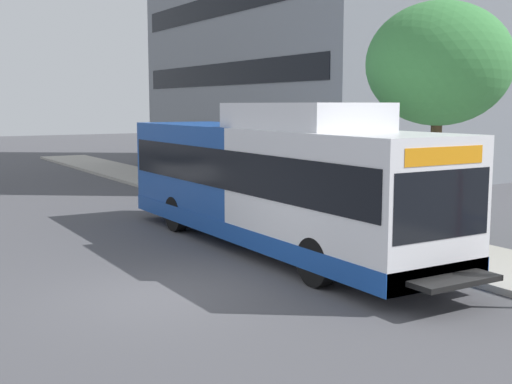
% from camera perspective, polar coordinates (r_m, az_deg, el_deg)
% --- Properties ---
extents(ground_plane, '(120.00, 120.00, 0.00)m').
position_cam_1_polar(ground_plane, '(20.25, -16.71, -3.03)').
color(ground_plane, '#4C4C51').
extents(sidewalk_curb, '(3.00, 56.00, 0.14)m').
position_cam_1_polar(sidewalk_curb, '(21.28, 3.28, -2.03)').
color(sidewalk_curb, '#A8A399').
rests_on(sidewalk_curb, ground).
extents(transit_bus, '(2.58, 12.25, 3.65)m').
position_cam_1_polar(transit_bus, '(16.57, 1.27, 0.95)').
color(transit_bus, white).
rests_on(transit_bus, ground).
extents(street_tree_near_stop, '(3.62, 3.62, 6.01)m').
position_cam_1_polar(street_tree_near_stop, '(17.36, 15.47, 10.55)').
color(street_tree_near_stop, '#4C3823').
rests_on(street_tree_near_stop, sidewalk_curb).
extents(lattice_comm_tower, '(1.10, 1.10, 32.89)m').
position_cam_1_polar(lattice_comm_tower, '(49.84, -7.76, 16.09)').
color(lattice_comm_tower, '#B7B7BC').
rests_on(lattice_comm_tower, ground).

